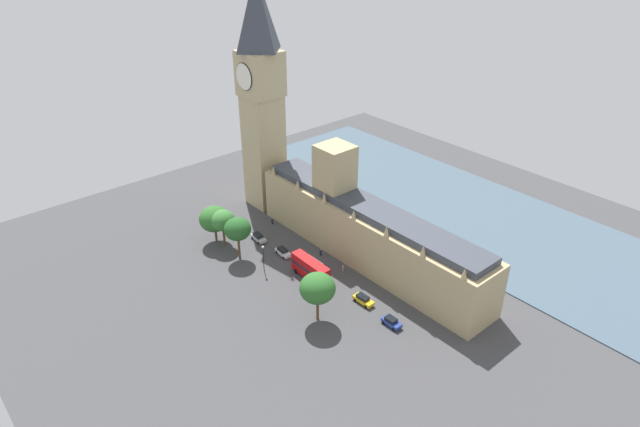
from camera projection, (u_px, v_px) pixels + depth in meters
ground_plane at (361, 262)px, 126.93m from camera, size 146.23×146.23×0.00m
river_thames at (460, 211)px, 147.71m from camera, size 43.00×131.61×0.25m
parliament_building at (364, 228)px, 125.34m from camera, size 10.75×63.66×24.40m
clock_tower at (261, 92)px, 137.25m from camera, size 9.45×9.45×59.66m
car_silver_opposite_hall at (258, 237)px, 134.63m from camera, size 2.16×4.67×1.74m
car_white_far_end at (283, 252)px, 129.07m from camera, size 2.12×4.62×1.74m
double_decker_bus_corner at (311, 269)px, 120.05m from camera, size 2.85×10.56×4.75m
car_yellow_cab_kerbside at (363, 299)px, 113.60m from camera, size 1.97×4.69×1.74m
car_blue_near_tower at (391, 322)px, 107.58m from camera, size 1.92×4.09×1.74m
pedestrian_midblock at (321, 252)px, 129.12m from camera, size 0.66×0.68×1.64m
pedestrian_under_trees at (343, 268)px, 123.49m from camera, size 0.68×0.67×1.64m
pedestrian_by_river_gate at (272, 221)px, 141.70m from camera, size 0.53×0.63×1.63m
plane_tree_trailing at (318, 288)px, 106.07m from camera, size 6.97×6.97×10.44m
plane_tree_leading at (214, 219)px, 131.79m from camera, size 7.19×7.19×9.26m
plane_tree_slot_10 at (223, 220)px, 130.08m from camera, size 5.81×5.81×9.25m
plane_tree_slot_11 at (237, 229)px, 125.04m from camera, size 6.13×6.13×10.19m
street_lamp_slot_12 at (263, 253)px, 122.01m from camera, size 0.56×0.56×6.39m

